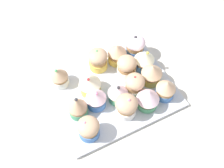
{
  "coord_description": "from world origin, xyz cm",
  "views": [
    {
      "loc": [
        20.06,
        39.79,
        71.92
      ],
      "look_at": [
        0.0,
        0.0,
        4.2
      ],
      "focal_mm": 44.33,
      "sensor_mm": 36.0,
      "label": 1
    }
  ],
  "objects_px": {
    "cupcake_12": "(166,89)",
    "cupcake_13": "(148,98)",
    "cupcake_9": "(119,93)",
    "cupcake_10": "(96,98)",
    "cupcake_6": "(90,84)",
    "cupcake_0": "(135,46)",
    "cupcake_14": "(127,106)",
    "cupcake_5": "(127,66)",
    "cupcake_3": "(59,77)",
    "cupcake_8": "(135,84)",
    "cupcake_11": "(78,107)",
    "cupcake_1": "(117,54)",
    "cupcake_2": "(97,60)",
    "cupcake_4": "(144,59)",
    "cupcake_15": "(89,128)",
    "cupcake_7": "(152,74)",
    "baking_tray": "(112,90)"
  },
  "relations": [
    {
      "from": "cupcake_7",
      "to": "cupcake_10",
      "type": "height_order",
      "value": "same"
    },
    {
      "from": "cupcake_3",
      "to": "cupcake_8",
      "type": "bearing_deg",
      "value": 145.99
    },
    {
      "from": "cupcake_12",
      "to": "cupcake_10",
      "type": "bearing_deg",
      "value": -17.96
    },
    {
      "from": "cupcake_3",
      "to": "cupcake_9",
      "type": "distance_m",
      "value": 0.19
    },
    {
      "from": "baking_tray",
      "to": "cupcake_13",
      "type": "relative_size",
      "value": 4.99
    },
    {
      "from": "cupcake_3",
      "to": "cupcake_8",
      "type": "distance_m",
      "value": 0.23
    },
    {
      "from": "cupcake_3",
      "to": "cupcake_8",
      "type": "relative_size",
      "value": 0.98
    },
    {
      "from": "cupcake_7",
      "to": "cupcake_8",
      "type": "xyz_separation_m",
      "value": [
        0.06,
        0.01,
        -0.0
      ]
    },
    {
      "from": "cupcake_1",
      "to": "cupcake_14",
      "type": "distance_m",
      "value": 0.19
    },
    {
      "from": "cupcake_13",
      "to": "cupcake_10",
      "type": "bearing_deg",
      "value": -27.16
    },
    {
      "from": "cupcake_5",
      "to": "cupcake_13",
      "type": "relative_size",
      "value": 0.94
    },
    {
      "from": "baking_tray",
      "to": "cupcake_14",
      "type": "xyz_separation_m",
      "value": [
        -0.0,
        0.09,
        0.04
      ]
    },
    {
      "from": "cupcake_1",
      "to": "cupcake_14",
      "type": "relative_size",
      "value": 0.94
    },
    {
      "from": "cupcake_7",
      "to": "cupcake_12",
      "type": "relative_size",
      "value": 1.03
    },
    {
      "from": "baking_tray",
      "to": "cupcake_0",
      "type": "bearing_deg",
      "value": -144.2
    },
    {
      "from": "cupcake_0",
      "to": "cupcake_11",
      "type": "relative_size",
      "value": 0.92
    },
    {
      "from": "cupcake_4",
      "to": "cupcake_6",
      "type": "bearing_deg",
      "value": 2.59
    },
    {
      "from": "cupcake_2",
      "to": "cupcake_6",
      "type": "height_order",
      "value": "cupcake_6"
    },
    {
      "from": "cupcake_12",
      "to": "cupcake_15",
      "type": "relative_size",
      "value": 1.03
    },
    {
      "from": "cupcake_9",
      "to": "cupcake_10",
      "type": "height_order",
      "value": "cupcake_10"
    },
    {
      "from": "cupcake_2",
      "to": "cupcake_13",
      "type": "bearing_deg",
      "value": 110.21
    },
    {
      "from": "cupcake_10",
      "to": "cupcake_11",
      "type": "bearing_deg",
      "value": 3.04
    },
    {
      "from": "baking_tray",
      "to": "cupcake_14",
      "type": "distance_m",
      "value": 0.1
    },
    {
      "from": "cupcake_14",
      "to": "cupcake_15",
      "type": "xyz_separation_m",
      "value": [
        0.12,
        0.01,
        -0.0
      ]
    },
    {
      "from": "cupcake_13",
      "to": "cupcake_14",
      "type": "distance_m",
      "value": 0.06
    },
    {
      "from": "cupcake_2",
      "to": "cupcake_6",
      "type": "relative_size",
      "value": 0.98
    },
    {
      "from": "cupcake_2",
      "to": "cupcake_4",
      "type": "distance_m",
      "value": 0.15
    },
    {
      "from": "cupcake_7",
      "to": "cupcake_12",
      "type": "distance_m",
      "value": 0.06
    },
    {
      "from": "cupcake_12",
      "to": "cupcake_13",
      "type": "xyz_separation_m",
      "value": [
        0.06,
        0.0,
        0.0
      ]
    },
    {
      "from": "cupcake_12",
      "to": "cupcake_15",
      "type": "height_order",
      "value": "cupcake_12"
    },
    {
      "from": "baking_tray",
      "to": "cupcake_0",
      "type": "xyz_separation_m",
      "value": [
        -0.13,
        -0.09,
        0.04
      ]
    },
    {
      "from": "cupcake_8",
      "to": "cupcake_14",
      "type": "distance_m",
      "value": 0.08
    },
    {
      "from": "cupcake_2",
      "to": "cupcake_7",
      "type": "height_order",
      "value": "cupcake_2"
    },
    {
      "from": "cupcake_0",
      "to": "cupcake_4",
      "type": "xyz_separation_m",
      "value": [
        0.0,
        0.06,
        0.0
      ]
    },
    {
      "from": "cupcake_2",
      "to": "cupcake_6",
      "type": "distance_m",
      "value": 0.09
    },
    {
      "from": "cupcake_4",
      "to": "cupcake_1",
      "type": "bearing_deg",
      "value": -41.78
    },
    {
      "from": "cupcake_0",
      "to": "cupcake_14",
      "type": "xyz_separation_m",
      "value": [
        0.13,
        0.18,
        0.0
      ]
    },
    {
      "from": "cupcake_0",
      "to": "cupcake_5",
      "type": "xyz_separation_m",
      "value": [
        0.06,
        0.06,
        -0.0
      ]
    },
    {
      "from": "cupcake_5",
      "to": "cupcake_9",
      "type": "xyz_separation_m",
      "value": [
        0.07,
        0.07,
        0.0
      ]
    },
    {
      "from": "cupcake_2",
      "to": "cupcake_8",
      "type": "distance_m",
      "value": 0.14
    },
    {
      "from": "cupcake_3",
      "to": "cupcake_9",
      "type": "relative_size",
      "value": 1.01
    },
    {
      "from": "cupcake_11",
      "to": "cupcake_14",
      "type": "height_order",
      "value": "cupcake_11"
    },
    {
      "from": "cupcake_11",
      "to": "cupcake_10",
      "type": "bearing_deg",
      "value": -176.96
    },
    {
      "from": "cupcake_5",
      "to": "cupcake_10",
      "type": "relative_size",
      "value": 0.94
    },
    {
      "from": "cupcake_5",
      "to": "cupcake_12",
      "type": "height_order",
      "value": "cupcake_12"
    },
    {
      "from": "cupcake_6",
      "to": "cupcake_0",
      "type": "bearing_deg",
      "value": -159.8
    },
    {
      "from": "cupcake_4",
      "to": "cupcake_10",
      "type": "xyz_separation_m",
      "value": [
        0.19,
        0.06,
        -0.0
      ]
    },
    {
      "from": "cupcake_1",
      "to": "cupcake_2",
      "type": "xyz_separation_m",
      "value": [
        0.07,
        -0.01,
        0.0
      ]
    },
    {
      "from": "cupcake_14",
      "to": "cupcake_2",
      "type": "bearing_deg",
      "value": -88.06
    },
    {
      "from": "cupcake_2",
      "to": "cupcake_8",
      "type": "xyz_separation_m",
      "value": [
        -0.06,
        0.13,
        -0.0
      ]
    }
  ]
}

